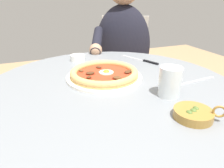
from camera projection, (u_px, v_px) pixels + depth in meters
name	position (u px, v px, depth m)	size (l,w,h in m)	color
dining_table	(110.00, 121.00, 0.82)	(0.92, 0.92, 0.75)	gray
pizza_on_plate	(104.00, 74.00, 0.80)	(0.29, 0.29, 0.04)	white
water_glass	(170.00, 83.00, 0.65)	(0.07, 0.07, 0.10)	silver
steak_knife	(145.00, 61.00, 1.01)	(0.21, 0.10, 0.01)	silver
ramekin_capers	(78.00, 58.00, 1.01)	(0.07, 0.07, 0.03)	white
olive_pan	(194.00, 114.00, 0.54)	(0.10, 0.11, 0.05)	olive
fork_utensil	(197.00, 81.00, 0.78)	(0.02, 0.18, 0.00)	#BCBCC1
diner_person	(122.00, 73.00, 1.50)	(0.46, 0.52, 1.17)	#282833
cafe_chair_diner	(123.00, 66.00, 1.63)	(0.54, 0.54, 0.90)	beige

